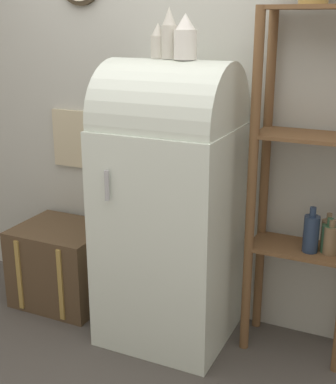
{
  "coord_description": "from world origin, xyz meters",
  "views": [
    {
      "loc": [
        1.17,
        -2.31,
        1.78
      ],
      "look_at": [
        -0.01,
        0.23,
        0.87
      ],
      "focal_mm": 50.0,
      "sensor_mm": 36.0,
      "label": 1
    }
  ],
  "objects_px": {
    "vase_right": "(185,38)",
    "suitcase_trunk": "(63,264)",
    "refrigerator": "(170,200)",
    "vase_left": "(158,42)",
    "vase_center": "(169,35)"
  },
  "relations": [
    {
      "from": "vase_left",
      "to": "vase_right",
      "type": "xyz_separation_m",
      "value": [
        0.16,
        -0.02,
        0.02
      ]
    },
    {
      "from": "suitcase_trunk",
      "to": "refrigerator",
      "type": "bearing_deg",
      "value": -3.17
    },
    {
      "from": "vase_left",
      "to": "vase_center",
      "type": "xyz_separation_m",
      "value": [
        0.06,
        -0.0,
        0.04
      ]
    },
    {
      "from": "vase_right",
      "to": "suitcase_trunk",
      "type": "bearing_deg",
      "value": 176.45
    },
    {
      "from": "refrigerator",
      "to": "suitcase_trunk",
      "type": "distance_m",
      "value": 0.97
    },
    {
      "from": "refrigerator",
      "to": "vase_left",
      "type": "bearing_deg",
      "value": 169.64
    },
    {
      "from": "suitcase_trunk",
      "to": "vase_left",
      "type": "distance_m",
      "value": 1.58
    },
    {
      "from": "vase_left",
      "to": "vase_center",
      "type": "bearing_deg",
      "value": -1.55
    },
    {
      "from": "suitcase_trunk",
      "to": "vase_left",
      "type": "bearing_deg",
      "value": -2.39
    },
    {
      "from": "refrigerator",
      "to": "vase_right",
      "type": "height_order",
      "value": "vase_right"
    },
    {
      "from": "suitcase_trunk",
      "to": "vase_center",
      "type": "relative_size",
      "value": 2.26
    },
    {
      "from": "vase_left",
      "to": "suitcase_trunk",
      "type": "bearing_deg",
      "value": 177.61
    },
    {
      "from": "suitcase_trunk",
      "to": "vase_right",
      "type": "xyz_separation_m",
      "value": [
        0.88,
        -0.05,
        1.43
      ]
    },
    {
      "from": "refrigerator",
      "to": "vase_right",
      "type": "xyz_separation_m",
      "value": [
        0.09,
        -0.01,
        0.86
      ]
    },
    {
      "from": "refrigerator",
      "to": "vase_center",
      "type": "xyz_separation_m",
      "value": [
        -0.01,
        0.01,
        0.88
      ]
    }
  ]
}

